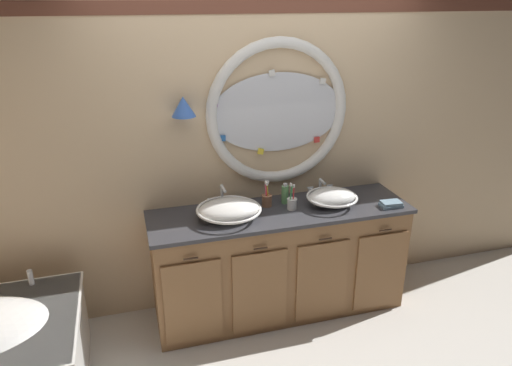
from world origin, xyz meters
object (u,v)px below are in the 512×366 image
sink_basin_right (332,197)px  toothbrush_holder_left (267,199)px  folded_hand_towel (391,204)px  sink_basin_left (229,210)px  toothbrush_holder_right (292,203)px  soap_dispenser (285,194)px

sink_basin_right → toothbrush_holder_left: (-0.49, 0.12, -0.01)m
toothbrush_holder_left → folded_hand_towel: (0.91, -0.28, -0.04)m
sink_basin_left → sink_basin_right: sink_basin_left is taller
sink_basin_right → folded_hand_towel: (0.43, -0.15, -0.05)m
sink_basin_left → toothbrush_holder_right: 0.49m
sink_basin_right → soap_dispenser: soap_dispenser is taller
toothbrush_holder_right → soap_dispenser: toothbrush_holder_right is taller
toothbrush_holder_right → sink_basin_right: bearing=-2.9°
sink_basin_left → toothbrush_holder_right: toothbrush_holder_right is taller
sink_basin_right → toothbrush_holder_right: size_ratio=1.84×
sink_basin_left → toothbrush_holder_left: 0.35m
toothbrush_holder_left → folded_hand_towel: bearing=-16.9°
toothbrush_holder_right → folded_hand_towel: (0.75, -0.17, -0.03)m
toothbrush_holder_right → folded_hand_towel: bearing=-12.7°
sink_basin_left → toothbrush_holder_right: bearing=1.9°
sink_basin_right → toothbrush_holder_right: bearing=177.1°
folded_hand_towel → sink_basin_right: bearing=160.3°
toothbrush_holder_left → sink_basin_right: bearing=-14.3°
sink_basin_right → toothbrush_holder_right: (-0.32, 0.02, -0.01)m
toothbrush_holder_right → folded_hand_towel: size_ratio=1.32×
sink_basin_left → folded_hand_towel: size_ratio=2.93×
sink_basin_left → toothbrush_holder_left: toothbrush_holder_left is taller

